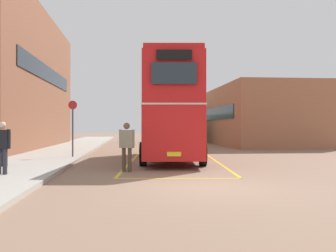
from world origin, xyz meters
name	(u,v)px	position (x,y,z in m)	size (l,w,h in m)	color
ground_plane	(163,152)	(0.00, 14.40, 0.00)	(135.60, 135.60, 0.00)	#846651
sidewalk_left	(66,149)	(-6.50, 16.80, 0.07)	(4.00, 57.60, 0.14)	#A39E93
brick_building_left	(2,81)	(-11.40, 18.68, 4.96)	(6.66, 20.71, 9.91)	brown
depot_building_right	(260,116)	(9.36, 22.92, 2.52)	(7.78, 14.44, 5.05)	#9E6647
double_decker_bus	(172,109)	(-0.04, 8.62, 2.51)	(3.36, 9.89, 4.75)	black
single_deck_bus	(175,126)	(2.50, 29.04, 1.64)	(3.56, 9.21, 3.02)	black
pedestrian_boarding	(127,143)	(-2.19, 3.77, 1.04)	(0.57, 0.38, 1.78)	#473828
pedestrian_waiting_near	(2,144)	(-6.08, 2.30, 1.09)	(0.53, 0.36, 1.65)	#2D2D38
litter_bin	(1,155)	(-6.95, 4.89, 0.57)	(0.48, 0.48, 0.85)	black
bus_stop_sign	(73,123)	(-4.94, 9.30, 1.81)	(0.44, 0.11, 2.79)	#4C4C51
bay_marking_yellow	(174,163)	(-0.12, 6.78, 0.00)	(5.13, 12.06, 0.01)	gold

